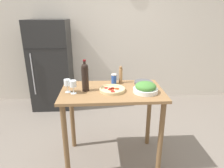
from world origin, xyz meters
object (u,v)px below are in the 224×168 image
Objects in this scene: wine_glass_far at (67,83)px; pepper_mill at (121,75)px; wine_bottle at (85,77)px; cast_iron_skillet at (143,83)px; homemade_pizza at (112,89)px; salad_bowl at (146,88)px; salt_canister at (114,79)px; wine_glass_near at (73,84)px; refrigerator at (51,65)px.

pepper_mill is at bearing 24.85° from wine_glass_far.
wine_bottle is 0.99× the size of cast_iron_skillet.
salad_bowl is at bearing -9.38° from homemade_pizza.
homemade_pizza is 0.81× the size of cast_iron_skillet.
salt_canister is (0.04, 0.24, 0.04)m from homemade_pizza.
homemade_pizza is (0.42, 0.05, -0.09)m from wine_glass_near.
pepper_mill reaches higher than salt_canister.
salt_canister is at bearing 174.97° from cast_iron_skillet.
wine_bottle is at bearing -148.73° from pepper_mill.
salad_bowl is (0.84, -0.05, -0.05)m from wine_glass_far.
wine_glass_near is 0.63m from pepper_mill.
wine_glass_far reaches higher than salad_bowl.
homemade_pizza is (0.29, -0.02, -0.15)m from wine_bottle.
wine_glass_near is at bearing -150.36° from wine_bottle.
wine_bottle is at bearing 175.40° from homemade_pizza.
pepper_mill is 0.60× the size of cast_iron_skillet.
refrigerator reaches higher than homemade_pizza.
homemade_pizza is 2.33× the size of salt_canister.
pepper_mill is (0.54, 0.32, -0.00)m from wine_glass_near.
pepper_mill is 1.74× the size of salt_canister.
wine_glass_far is at bearing -155.15° from pepper_mill.
salt_canister is (1.08, -1.41, 0.17)m from refrigerator.
wine_bottle is 0.40m from salt_canister.
salt_canister is at bearing 81.27° from homemade_pizza.
wine_glass_far is 0.49m from homemade_pizza.
pepper_mill is 0.29m from cast_iron_skillet.
wine_bottle is (0.75, -1.62, 0.27)m from refrigerator.
wine_bottle is 0.72m from cast_iron_skillet.
pepper_mill is 0.10m from salt_canister.
salt_canister is at bearing 32.85° from wine_bottle.
refrigerator is at bearing 108.69° from wine_glass_far.
refrigerator is 1.75m from wine_glass_far.
refrigerator is at bearing 134.85° from cast_iron_skillet.
pepper_mill is 0.75× the size of homemade_pizza.
wine_bottle is 2.41× the size of wine_glass_near.
wine_glass_near is 0.43m from homemade_pizza.
refrigerator reaches higher than salt_canister.
salt_canister is at bearing -52.64° from refrigerator.
wine_bottle is at bearing -65.23° from refrigerator.
salad_bowl is at bearing -50.61° from refrigerator.
refrigerator is 1.82m from wine_glass_near.
salad_bowl is at bearing -42.36° from salt_canister.
salt_canister is (0.52, 0.24, -0.04)m from wine_glass_far.
wine_bottle is 1.65× the size of pepper_mill.
salad_bowl is 2.18× the size of salt_canister.
refrigerator is at bearing 110.24° from wine_glass_near.
salad_bowl is 0.27m from cast_iron_skillet.
wine_glass_far is at bearing -166.60° from cast_iron_skillet.
wine_glass_near is at bearing 179.10° from salad_bowl.
wine_glass_far is 0.69× the size of pepper_mill.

